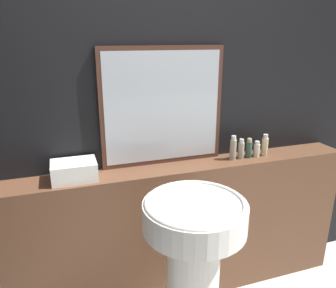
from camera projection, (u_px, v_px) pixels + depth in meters
wall_back at (167, 105)px, 1.95m from camera, size 8.00×0.06×2.50m
vanity_counter at (174, 233)px, 2.07m from camera, size 2.31×0.22×0.91m
pedestal_sink at (193, 267)px, 1.56m from camera, size 0.47×0.47×0.94m
mirror at (163, 107)px, 1.89m from camera, size 0.73×0.03×0.68m
towel_stack at (74, 171)px, 1.74m from camera, size 0.23×0.17×0.10m
shampoo_bottle at (233, 149)px, 2.02m from camera, size 0.04×0.04×0.15m
conditioner_bottle at (241, 149)px, 2.04m from camera, size 0.04×0.04×0.13m
lotion_bottle at (249, 149)px, 2.06m from camera, size 0.04×0.04×0.13m
body_wash_bottle at (257, 149)px, 2.08m from camera, size 0.04×0.04×0.10m
hand_soap_bottle at (265, 146)px, 2.09m from camera, size 0.04×0.04×0.14m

